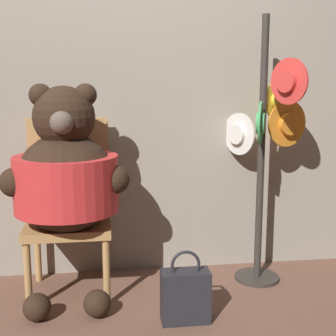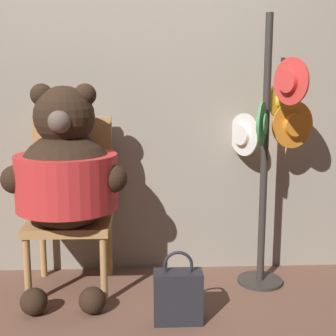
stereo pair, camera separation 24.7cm
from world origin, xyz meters
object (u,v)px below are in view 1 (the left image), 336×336
object	(u,v)px
handbag_on_ground	(185,295)
hat_display_rack	(267,143)
chair	(69,203)
teddy_bear	(66,177)

from	to	relation	value
handbag_on_ground	hat_display_rack	bearing A→B (deg)	39.23
chair	handbag_on_ground	distance (m)	0.89
teddy_bear	hat_display_rack	world-z (taller)	hat_display_rack
teddy_bear	hat_display_rack	bearing A→B (deg)	5.47
chair	teddy_bear	distance (m)	0.25
hat_display_rack	handbag_on_ground	distance (m)	1.04
chair	handbag_on_ground	bearing A→B (deg)	-40.56
chair	teddy_bear	world-z (taller)	teddy_bear
chair	handbag_on_ground	world-z (taller)	chair
hat_display_rack	handbag_on_ground	bearing A→B (deg)	-140.77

